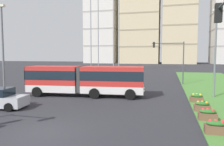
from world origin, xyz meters
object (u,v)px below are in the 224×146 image
(flower_planter_2, at_px, (202,106))
(traffic_light_far_right, at_px, (173,55))
(flower_planter_1, at_px, (208,114))
(apartment_tower_centre, at_px, (179,18))
(streetlight_median, at_px, (215,49))
(apartment_tower_west, at_px, (103,14))
(flower_planter_0, at_px, (216,127))
(flower_planter_3, at_px, (197,98))
(articulated_bus, at_px, (85,80))
(streetlight_left, at_px, (3,48))
(apartment_tower_westcentre, at_px, (140,24))

(flower_planter_2, height_order, traffic_light_far_right, traffic_light_far_right)
(traffic_light_far_right, bearing_deg, flower_planter_1, -83.90)
(flower_planter_1, distance_m, apartment_tower_centre, 104.74)
(traffic_light_far_right, relative_size, apartment_tower_centre, 0.13)
(streetlight_median, xyz_separation_m, apartment_tower_centre, (0.56, 93.88, 18.47))
(apartment_tower_west, distance_m, apartment_tower_centre, 41.42)
(streetlight_median, bearing_deg, flower_planter_2, -107.41)
(flower_planter_1, bearing_deg, apartment_tower_centre, 88.62)
(flower_planter_0, distance_m, flower_planter_3, 7.87)
(flower_planter_1, xyz_separation_m, flower_planter_3, (0.00, 5.44, 0.00))
(flower_planter_1, distance_m, traffic_light_far_right, 18.06)
(articulated_bus, relative_size, flower_planter_1, 10.93)
(flower_planter_0, height_order, streetlight_left, streetlight_left)
(articulated_bus, height_order, flower_planter_1, articulated_bus)
(flower_planter_3, bearing_deg, flower_planter_0, -90.00)
(flower_planter_0, xyz_separation_m, apartment_tower_centre, (2.46, 104.65, 22.72))
(articulated_bus, xyz_separation_m, flower_planter_1, (10.55, -6.00, -1.23))
(flower_planter_0, relative_size, flower_planter_2, 1.00)
(streetlight_left, bearing_deg, apartment_tower_west, 102.04)
(articulated_bus, distance_m, flower_planter_1, 12.19)
(flower_planter_0, relative_size, apartment_tower_westcentre, 0.03)
(apartment_tower_west, bearing_deg, streetlight_left, -77.96)
(flower_planter_0, distance_m, traffic_light_far_right, 20.44)
(flower_planter_1, xyz_separation_m, apartment_tower_west, (-38.74, 103.32, 26.79))
(flower_planter_2, relative_size, apartment_tower_west, 0.02)
(flower_planter_2, height_order, apartment_tower_westcentre, apartment_tower_westcentre)
(streetlight_left, distance_m, apartment_tower_west, 105.46)
(flower_planter_2, relative_size, apartment_tower_centre, 0.02)
(streetlight_median, relative_size, apartment_tower_centre, 0.18)
(flower_planter_3, bearing_deg, apartment_tower_centre, 88.54)
(articulated_bus, xyz_separation_m, traffic_light_far_right, (8.67, 11.57, 2.54))
(streetlight_median, xyz_separation_m, apartment_tower_westcentre, (-19.37, 95.17, 16.27))
(flower_planter_0, relative_size, traffic_light_far_right, 0.18)
(flower_planter_0, relative_size, streetlight_left, 0.13)
(articulated_bus, bearing_deg, flower_planter_0, -38.64)
(flower_planter_0, height_order, streetlight_median, streetlight_median)
(flower_planter_3, xyz_separation_m, apartment_tower_westcentre, (-17.47, 98.06, 20.53))
(flower_planter_0, bearing_deg, apartment_tower_west, 110.12)
(flower_planter_2, distance_m, flower_planter_3, 3.17)
(flower_planter_0, distance_m, apartment_tower_west, 115.77)
(flower_planter_1, relative_size, apartment_tower_westcentre, 0.03)
(streetlight_left, bearing_deg, streetlight_median, 16.83)
(flower_planter_2, xyz_separation_m, streetlight_median, (1.90, 6.06, 4.25))
(articulated_bus, height_order, streetlight_left, streetlight_left)
(articulated_bus, relative_size, apartment_tower_west, 0.22)
(articulated_bus, relative_size, flower_planter_0, 10.93)
(streetlight_left, bearing_deg, flower_planter_1, -8.40)
(flower_planter_1, distance_m, streetlight_median, 9.55)
(flower_planter_1, bearing_deg, articulated_bus, 150.37)
(articulated_bus, relative_size, flower_planter_2, 10.93)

